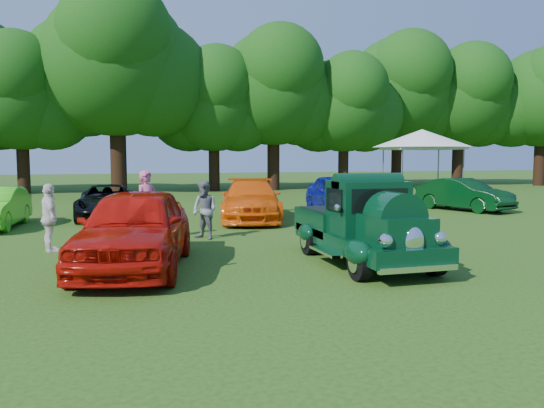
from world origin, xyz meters
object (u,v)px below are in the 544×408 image
object	(u,v)px
hero_pickup	(363,227)
spectator_pink	(147,205)
back_car_black	(107,202)
canopy_tent	(422,139)
red_convertible	(135,228)
back_car_orange	(251,200)
spectator_grey	(205,210)
back_car_blue	(339,195)
back_car_green	(464,194)
spectator_white	(49,218)

from	to	relation	value
hero_pickup	spectator_pink	bearing A→B (deg)	133.28
back_car_black	canopy_tent	xyz separation A→B (m)	(14.55, 2.83, 2.47)
back_car_black	canopy_tent	bearing A→B (deg)	11.78
red_convertible	back_car_orange	size ratio (longest dim) A/B	0.97
spectator_pink	spectator_grey	world-z (taller)	spectator_pink
red_convertible	back_car_black	bearing A→B (deg)	106.43
back_car_orange	back_car_blue	world-z (taller)	back_car_blue
hero_pickup	back_car_blue	distance (m)	8.80
back_car_green	spectator_white	distance (m)	16.47
back_car_blue	spectator_pink	world-z (taller)	spectator_pink
back_car_orange	spectator_pink	world-z (taller)	spectator_pink
spectator_pink	spectator_grey	size ratio (longest dim) A/B	1.18
canopy_tent	spectator_white	bearing A→B (deg)	-149.23
red_convertible	spectator_pink	world-z (taller)	spectator_pink
hero_pickup	back_car_orange	size ratio (longest dim) A/B	0.90
spectator_grey	canopy_tent	xyz separation A→B (m)	(11.88, 8.38, 2.29)
back_car_blue	spectator_pink	size ratio (longest dim) A/B	2.48
canopy_tent	back_car_orange	bearing A→B (deg)	-154.48
back_car_orange	back_car_green	size ratio (longest dim) A/B	1.22
back_car_blue	red_convertible	bearing A→B (deg)	-128.05
red_convertible	canopy_tent	size ratio (longest dim) A/B	0.87
back_car_orange	spectator_white	world-z (taller)	spectator_white
spectator_grey	canopy_tent	size ratio (longest dim) A/B	0.29
spectator_pink	canopy_tent	size ratio (longest dim) A/B	0.34
red_convertible	spectator_white	size ratio (longest dim) A/B	2.97
back_car_black	back_car_orange	size ratio (longest dim) A/B	0.89
hero_pickup	back_car_orange	xyz separation A→B (m)	(-0.53, 7.93, -0.04)
hero_pickup	back_car_blue	size ratio (longest dim) A/B	0.96
spectator_pink	back_car_black	bearing A→B (deg)	64.99
spectator_pink	spectator_white	size ratio (longest dim) A/B	1.16
spectator_white	spectator_pink	bearing A→B (deg)	-77.05
back_car_green	canopy_tent	size ratio (longest dim) A/B	0.73
spectator_white	spectator_grey	bearing A→B (deg)	-93.04
hero_pickup	canopy_tent	xyz separation A→B (m)	(9.12, 12.54, 2.33)
back_car_orange	back_car_green	world-z (taller)	back_car_orange
back_car_blue	hero_pickup	bearing A→B (deg)	-102.56
red_convertible	back_car_blue	size ratio (longest dim) A/B	1.03
spectator_grey	red_convertible	bearing A→B (deg)	-66.04
canopy_tent	back_car_blue	bearing A→B (deg)	-145.11
red_convertible	spectator_grey	xyz separation A→B (m)	(1.94, 3.47, -0.02)
back_car_black	back_car_blue	distance (m)	8.56
hero_pickup	back_car_orange	bearing A→B (deg)	93.82
spectator_grey	canopy_tent	distance (m)	14.72
red_convertible	back_car_blue	bearing A→B (deg)	56.32
hero_pickup	back_car_green	size ratio (longest dim) A/B	1.10
hero_pickup	back_car_green	bearing A→B (deg)	44.83
red_convertible	spectator_white	world-z (taller)	red_convertible
hero_pickup	back_car_green	distance (m)	12.52
red_convertible	back_car_black	size ratio (longest dim) A/B	1.09
red_convertible	back_car_blue	distance (m)	10.81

